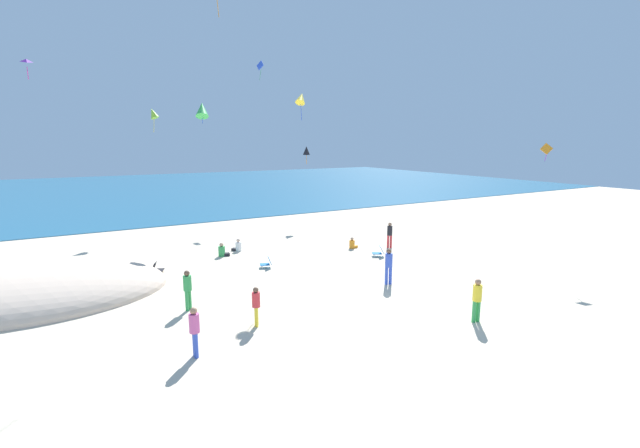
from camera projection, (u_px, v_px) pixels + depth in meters
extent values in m
plane|color=beige|center=(279.00, 259.00, 25.83)|extent=(120.00, 120.00, 0.00)
cube|color=#236084|center=(148.00, 189.00, 62.90)|extent=(120.00, 60.00, 0.05)
ellipsoid|color=beige|center=(39.00, 296.00, 19.53)|extent=(10.83, 7.58, 2.59)
cube|color=#2370B2|center=(265.00, 264.00, 23.98)|extent=(0.63, 0.62, 0.03)
cube|color=#2370B2|center=(270.00, 261.00, 24.00)|extent=(0.33, 0.51, 0.41)
cylinder|color=#B7B7BC|center=(262.00, 267.00, 23.73)|extent=(0.02, 0.02, 0.18)
cylinder|color=#B7B7BC|center=(262.00, 265.00, 24.20)|extent=(0.02, 0.02, 0.18)
cube|color=black|center=(159.00, 270.00, 23.05)|extent=(0.64, 0.71, 0.03)
cube|color=black|center=(154.00, 266.00, 22.99)|extent=(0.39, 0.60, 0.41)
cylinder|color=#B7B7BC|center=(163.00, 270.00, 23.36)|extent=(0.02, 0.02, 0.14)
cylinder|color=#B7B7BC|center=(161.00, 273.00, 22.80)|extent=(0.02, 0.02, 0.14)
cube|color=#2370B2|center=(377.00, 253.00, 26.33)|extent=(0.72, 0.70, 0.03)
cube|color=#2370B2|center=(382.00, 250.00, 26.29)|extent=(0.48, 0.56, 0.44)
cylinder|color=#B7B7BC|center=(375.00, 256.00, 26.10)|extent=(0.02, 0.02, 0.19)
cylinder|color=#B7B7BC|center=(374.00, 254.00, 26.59)|extent=(0.02, 0.02, 0.19)
cylinder|color=yellow|center=(257.00, 316.00, 16.43)|extent=(0.13, 0.13, 0.75)
cylinder|color=yellow|center=(256.00, 317.00, 16.26)|extent=(0.13, 0.13, 0.75)
cylinder|color=red|center=(256.00, 300.00, 16.22)|extent=(0.40, 0.40, 0.56)
sphere|color=brown|center=(256.00, 290.00, 16.16)|extent=(0.21, 0.21, 0.21)
cylinder|color=green|center=(190.00, 299.00, 18.00)|extent=(0.14, 0.14, 0.83)
cylinder|color=green|center=(187.00, 301.00, 17.82)|extent=(0.14, 0.14, 0.83)
cylinder|color=green|center=(187.00, 283.00, 17.77)|extent=(0.47, 0.47, 0.62)
sphere|color=brown|center=(187.00, 273.00, 17.70)|extent=(0.23, 0.23, 0.23)
cylinder|color=green|center=(222.00, 251.00, 26.34)|extent=(0.45, 0.45, 0.60)
sphere|color=tan|center=(221.00, 245.00, 26.27)|extent=(0.24, 0.24, 0.24)
cube|color=black|center=(226.00, 254.00, 26.46)|extent=(0.48, 0.38, 0.17)
cylinder|color=blue|center=(196.00, 346.00, 13.93)|extent=(0.14, 0.14, 0.82)
cylinder|color=blue|center=(195.00, 343.00, 14.09)|extent=(0.14, 0.14, 0.82)
cylinder|color=#D8599E|center=(194.00, 323.00, 13.88)|extent=(0.36, 0.36, 0.62)
sphere|color=#A87A5B|center=(194.00, 311.00, 13.80)|extent=(0.23, 0.23, 0.23)
cylinder|color=orange|center=(352.00, 244.00, 28.30)|extent=(0.40, 0.40, 0.53)
sphere|color=tan|center=(352.00, 239.00, 28.24)|extent=(0.21, 0.21, 0.21)
cube|color=orange|center=(354.00, 247.00, 28.47)|extent=(0.42, 0.33, 0.15)
cylinder|color=blue|center=(386.00, 276.00, 21.11)|extent=(0.15, 0.15, 0.87)
cylinder|color=blue|center=(390.00, 275.00, 21.14)|extent=(0.15, 0.15, 0.87)
cylinder|color=blue|center=(389.00, 260.00, 20.98)|extent=(0.45, 0.45, 0.65)
sphere|color=brown|center=(389.00, 251.00, 20.90)|extent=(0.24, 0.24, 0.24)
cylinder|color=white|center=(238.00, 246.00, 27.62)|extent=(0.53, 0.53, 0.57)
sphere|color=beige|center=(238.00, 240.00, 27.54)|extent=(0.23, 0.23, 0.23)
cube|color=black|center=(235.00, 249.00, 27.71)|extent=(0.50, 0.50, 0.17)
cylinder|color=red|center=(391.00, 242.00, 28.41)|extent=(0.14, 0.14, 0.83)
cylinder|color=red|center=(388.00, 242.00, 28.40)|extent=(0.14, 0.14, 0.83)
cylinder|color=black|center=(390.00, 231.00, 28.27)|extent=(0.44, 0.44, 0.62)
sphere|color=#A87A5B|center=(390.00, 224.00, 28.20)|extent=(0.23, 0.23, 0.23)
cylinder|color=green|center=(474.00, 312.00, 16.68)|extent=(0.15, 0.15, 0.84)
cylinder|color=green|center=(478.00, 311.00, 16.74)|extent=(0.15, 0.15, 0.84)
cylinder|color=yellow|center=(477.00, 293.00, 16.58)|extent=(0.40, 0.40, 0.63)
sphere|color=#A87A5B|center=(478.00, 282.00, 16.50)|extent=(0.23, 0.23, 0.23)
cone|color=green|center=(202.00, 110.00, 28.41)|extent=(1.14, 1.37, 1.24)
cylinder|color=blue|center=(202.00, 120.00, 28.53)|extent=(0.06, 0.10, 0.48)
cylinder|color=orange|center=(218.00, 6.00, 21.79)|extent=(0.12, 0.06, 1.01)
cone|color=#99DB33|center=(153.00, 113.00, 34.32)|extent=(1.07, 1.07, 0.95)
cylinder|color=yellow|center=(154.00, 125.00, 34.48)|extent=(0.12, 0.12, 1.14)
pyramid|color=purple|center=(26.00, 60.00, 18.93)|extent=(0.40, 0.32, 0.20)
cylinder|color=#DB3DA8|center=(28.00, 73.00, 19.04)|extent=(0.04, 0.06, 0.53)
cone|color=yellow|center=(301.00, 98.00, 23.22)|extent=(0.91, 0.89, 0.79)
cylinder|color=blue|center=(301.00, 112.00, 23.35)|extent=(0.14, 0.13, 0.88)
cube|color=blue|center=(260.00, 65.00, 41.37)|extent=(0.35, 0.92, 0.93)
cylinder|color=green|center=(260.00, 75.00, 41.53)|extent=(0.19, 0.03, 1.02)
cone|color=black|center=(306.00, 151.00, 36.63)|extent=(0.74, 0.75, 0.71)
cylinder|color=orange|center=(306.00, 159.00, 36.76)|extent=(0.05, 0.07, 0.83)
cube|color=orange|center=(546.00, 149.00, 24.10)|extent=(0.52, 0.47, 0.64)
cylinder|color=purple|center=(546.00, 157.00, 24.19)|extent=(0.07, 0.12, 0.45)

